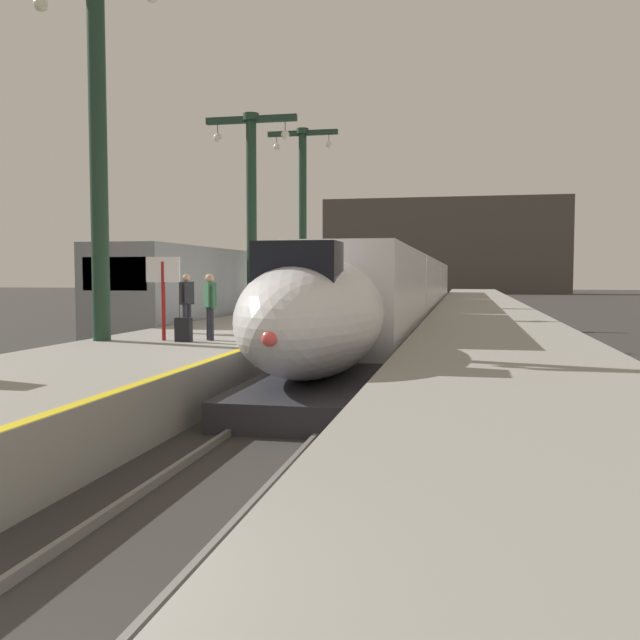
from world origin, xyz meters
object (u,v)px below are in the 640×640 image
Objects in this scene: highspeed_train_main at (407,289)px; departure_info_board at (163,281)px; station_column_mid at (98,115)px; station_column_far at (251,193)px; station_column_distant at (303,200)px; passenger_near_edge at (210,302)px; regional_train_adjacent at (268,285)px; passenger_mid_platform at (187,299)px; rolling_suitcase at (184,329)px.

highspeed_train_main is 22.72m from departure_info_board.
station_column_mid is 1.10× the size of station_column_far.
station_column_distant reaches higher than highspeed_train_main.
regional_train_adjacent is at bearing 102.29° from passenger_near_edge.
station_column_distant reaches higher than station_column_mid.
departure_info_board is (-1.14, -0.26, 0.52)m from passenger_near_edge.
passenger_near_edge is at bearing 12.92° from departure_info_board.
station_column_far is 0.87× the size of station_column_distant.
passenger_mid_platform is (1.25, -19.99, -4.88)m from station_column_distant.
departure_info_board is at bearing -167.08° from passenger_near_edge.
regional_train_adjacent reaches higher than highspeed_train_main.
station_column_far is 5.04× the size of passenger_mid_platform.
passenger_near_edge is 0.80× the size of departure_info_board.
station_column_far is at bearing -77.76° from regional_train_adjacent.
highspeed_train_main is 58.31× the size of rolling_suitcase.
departure_info_board is at bearing 12.53° from station_column_mid.
station_column_mid reaches higher than passenger_near_edge.
rolling_suitcase is (2.15, 0.14, -5.33)m from station_column_mid.
passenger_mid_platform is at bearing 63.63° from station_column_mid.
passenger_near_edge is (2.68, -12.24, -4.18)m from station_column_far.
station_column_far reaches higher than passenger_near_edge.
departure_info_board reaches higher than passenger_near_edge.
station_column_mid is at bearing -104.61° from highspeed_train_main.
passenger_mid_platform is 2.65m from rolling_suitcase.
highspeed_train_main is 33.88× the size of passenger_near_edge.
departure_info_board is at bearing -80.64° from regional_train_adjacent.
highspeed_train_main reaches higher than departure_info_board.
departure_info_board reaches higher than rolling_suitcase.
rolling_suitcase is 1.37m from departure_info_board.
rolling_suitcase is at bearing 3.64° from station_column_mid.
station_column_distant is 20.62m from passenger_mid_platform.
station_column_mid reaches higher than station_column_far.
passenger_near_edge is at bearing -98.33° from highspeed_train_main.
highspeed_train_main is 5.83× the size of station_column_distant.
passenger_near_edge and passenger_mid_platform have the same top height.
station_column_mid is at bearing -90.00° from station_column_distant.
station_column_far is at bearing -90.00° from station_column_distant.
station_column_distant is 23.17m from rolling_suitcase.
passenger_near_edge is (-3.22, -22.03, 0.09)m from highspeed_train_main.
passenger_near_edge is at bearing -53.60° from passenger_mid_platform.
station_column_distant is (0.00, 9.68, 0.70)m from station_column_far.
passenger_near_edge is 0.98m from rolling_suitcase.
station_column_far is (0.00, 12.84, -0.46)m from station_column_mid.
passenger_mid_platform is at bearing -103.01° from highspeed_train_main.
passenger_near_edge is (2.68, -21.92, -4.88)m from station_column_distant.
station_column_distant is 22.66m from departure_info_board.
rolling_suitcase is (-0.53, -0.47, -0.69)m from passenger_near_edge.
departure_info_board is (-4.37, -22.29, 0.60)m from highspeed_train_main.
station_column_far is 9.71m from station_column_distant.
station_column_far is 13.12m from departure_info_board.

